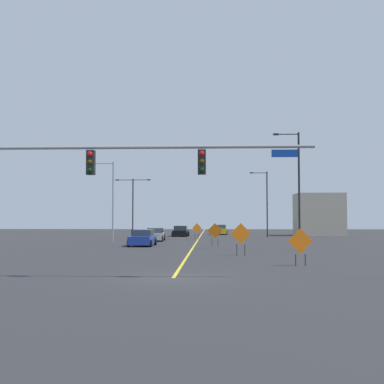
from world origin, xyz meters
The scene contains 17 objects.
ground centered at (0.00, 0.00, 0.00)m, with size 171.62×171.62×0.00m, color #2D2D30.
road_centre_stripe centered at (0.00, 47.67, 0.00)m, with size 0.16×95.34×0.01m.
traffic_signal_assembly centered at (-3.23, -0.01, 4.58)m, with size 14.37×0.44×6.20m.
street_lamp_far_left centered at (8.45, 18.99, 5.14)m, with size 2.11×0.24×9.38m.
street_lamp_far_right centered at (8.50, 43.04, 4.67)m, with size 2.26×0.24×8.42m.
street_lamp_near_right centered at (-8.73, 43.40, 4.61)m, with size 4.62×0.24×7.58m.
street_lamp_mid_left centered at (-8.90, 30.40, 4.64)m, with size 2.38×0.24×8.34m.
construction_sign_right_lane centered at (-0.14, 36.05, 1.19)m, with size 1.08×0.21×1.87m.
construction_sign_right_shoulder centered at (1.87, 23.58, 1.26)m, with size 1.37×0.17×2.03m.
construction_sign_median_far centered at (3.53, 12.30, 1.37)m, with size 1.38×0.25×2.16m.
construction_sign_left_shoulder centered at (6.26, 5.44, 1.23)m, with size 1.32×0.26×1.97m.
car_green_far centered at (-5.02, 37.08, 0.62)m, with size 1.98×3.90×1.33m.
car_yellow_mid centered at (2.76, 53.25, 0.67)m, with size 2.18×4.44×1.44m.
car_silver_approaching centered at (-4.53, 32.43, 0.64)m, with size 2.02×4.21×1.39m.
car_blue_distant centered at (-4.58, 23.18, 0.69)m, with size 2.22×4.16×1.46m.
car_black_near centered at (-2.61, 45.69, 0.66)m, with size 2.20×4.13×1.41m.
roadside_building_east centered at (16.45, 48.82, 2.93)m, with size 6.36×5.41×5.85m.
Camera 1 is at (1.65, -20.94, 2.55)m, focal length 46.47 mm.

